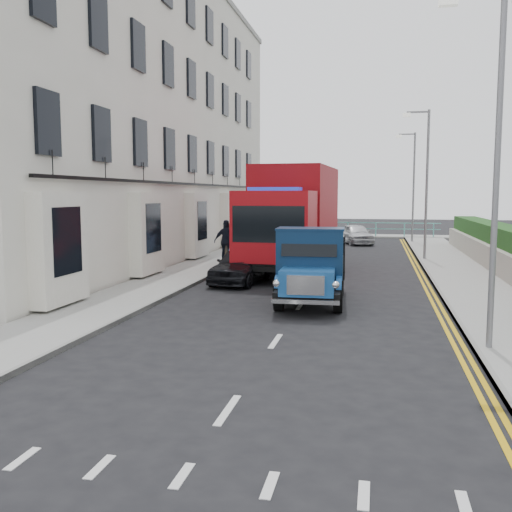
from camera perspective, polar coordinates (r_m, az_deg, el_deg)
name	(u,v)px	position (r m, az deg, el deg)	size (l,w,h in m)	color
ground	(290,321)	(14.27, 3.38, -6.51)	(120.00, 120.00, 0.00)	black
pavement_west	(199,268)	(24.09, -5.67, -1.16)	(2.40, 38.00, 0.12)	gray
pavement_east	(462,275)	(23.20, 19.90, -1.79)	(2.60, 38.00, 0.12)	gray
promenade	(348,236)	(42.92, 9.20, 2.02)	(30.00, 2.50, 0.12)	gray
sea_plane	(360,219)	(73.86, 10.40, 3.68)	(120.00, 120.00, 0.00)	slate
terrace_west	(140,112)	(29.42, -11.57, 13.96)	(6.31, 30.20, 14.25)	white
seafront_railing	(348,229)	(42.09, 9.16, 2.65)	(13.00, 0.08, 1.11)	#59B2A5
lamp_near	(491,149)	(11.98, 22.44, 9.85)	(1.23, 0.18, 7.00)	slate
lamp_mid	(424,176)	(27.85, 16.48, 7.73)	(1.23, 0.18, 7.00)	slate
lamp_far	(412,180)	(37.83, 15.31, 7.30)	(1.23, 0.18, 7.00)	slate
bedford_lorry	(310,271)	(16.00, 5.47, -1.49)	(2.03, 4.69, 2.18)	black
red_lorry	(292,216)	(23.24, 3.66, 4.06)	(3.11, 8.26, 4.26)	black
parked_car_front	(242,265)	(20.22, -1.45, -0.90)	(1.50, 3.74, 1.27)	black
parked_car_mid	(252,248)	(26.50, -0.42, 0.82)	(1.38, 3.95, 1.30)	#6597D9
parked_car_rear	(284,242)	(29.30, 2.78, 1.41)	(1.93, 4.75, 1.38)	#ACABB0
seafront_car_left	(289,233)	(35.77, 3.33, 2.35)	(2.45, 5.31, 1.48)	black
seafront_car_right	(356,234)	(36.44, 9.96, 2.18)	(1.50, 3.73, 1.27)	silver
pedestrian_west_near	(227,241)	(25.15, -2.96, 1.47)	(1.11, 0.46, 1.89)	black
pedestrian_west_far	(229,241)	(26.78, -2.68, 1.53)	(0.82, 0.53, 1.67)	#433C30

